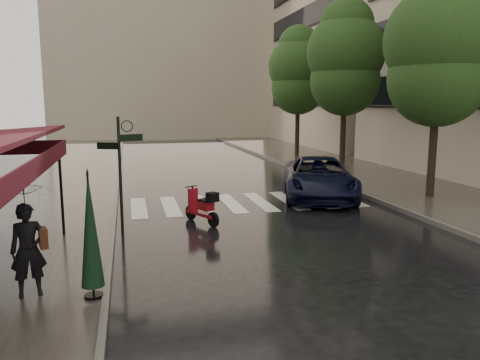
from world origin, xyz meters
name	(u,v)px	position (x,y,z in m)	size (l,w,h in m)	color
ground	(180,267)	(0.00, 0.00, 0.00)	(120.00, 120.00, 0.00)	black
sidewalk_near	(46,182)	(-4.50, 12.00, 0.06)	(6.00, 60.00, 0.12)	#38332D
sidewalk_far	(355,170)	(10.25, 12.00, 0.06)	(5.50, 60.00, 0.12)	#38332D
curb_near	(118,179)	(-1.45, 12.00, 0.07)	(0.12, 60.00, 0.16)	#595651
curb_far	(303,172)	(7.45, 12.00, 0.07)	(0.12, 60.00, 0.16)	#595651
crosswalk	(246,202)	(2.98, 6.00, 0.01)	(7.85, 3.20, 0.01)	silver
signpost	(120,165)	(-1.19, 3.00, 1.83)	(1.17, 0.29, 3.10)	black
haussmann_far	(349,29)	(16.50, 26.00, 9.25)	(8.00, 16.00, 18.50)	tan
backdrop_building	(165,35)	(3.00, 38.00, 10.00)	(22.00, 6.00, 20.00)	tan
tree_near	(439,48)	(9.60, 5.00, 5.32)	(3.80, 3.80, 7.99)	black
tree_mid	(345,58)	(9.50, 12.00, 5.59)	(3.80, 3.80, 8.34)	black
tree_far	(298,71)	(9.70, 19.00, 5.46)	(3.80, 3.80, 8.16)	black
pedestrian_with_umbrella	(25,204)	(-2.71, -1.15, 1.74)	(1.19, 1.20, 2.44)	black
scooter	(203,207)	(1.05, 3.47, 0.48)	(0.85, 1.44, 1.03)	black
parked_car	(319,178)	(5.80, 6.23, 0.74)	(2.45, 5.32, 1.48)	black
parasol_front	(90,231)	(-1.65, -1.50, 1.30)	(0.39, 0.39, 2.20)	black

